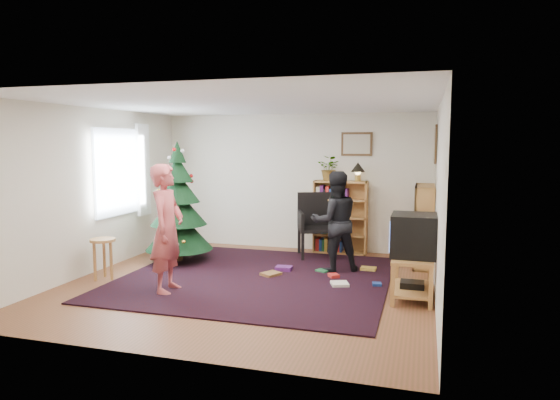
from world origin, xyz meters
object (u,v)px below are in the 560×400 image
(christmas_tree, at_px, (179,212))
(potted_plant, at_px, (330,168))
(bookshelf_back, at_px, (340,216))
(armchair, at_px, (318,222))
(tv_stand, at_px, (413,273))
(picture_right, at_px, (436,144))
(crt_tv, at_px, (414,235))
(stool, at_px, (103,248))
(picture_back, at_px, (357,144))
(bookshelf_right, at_px, (424,225))
(person_by_chair, at_px, (335,222))
(table_lamp, at_px, (358,169))
(person_standing, at_px, (167,229))

(christmas_tree, distance_m, potted_plant, 2.75)
(bookshelf_back, xyz_separation_m, armchair, (-0.33, -0.34, -0.06))
(bookshelf_back, xyz_separation_m, tv_stand, (1.32, -2.35, -0.34))
(picture_right, relative_size, tv_stand, 0.66)
(crt_tv, height_order, stool, crt_tv)
(picture_right, relative_size, bookshelf_back, 0.46)
(christmas_tree, bearing_deg, armchair, 26.75)
(picture_back, bearing_deg, picture_right, -28.69)
(picture_right, bearing_deg, picture_back, 151.31)
(picture_right, height_order, tv_stand, picture_right)
(bookshelf_back, distance_m, bookshelf_right, 1.54)
(picture_right, xyz_separation_m, christmas_tree, (-4.03, -0.83, -1.11))
(person_by_chair, height_order, table_lamp, table_lamp)
(crt_tv, height_order, armchair, armchair)
(tv_stand, relative_size, potted_plant, 2.04)
(crt_tv, xyz_separation_m, stool, (-4.33, -0.35, -0.35))
(armchair, xyz_separation_m, potted_plant, (0.13, 0.34, 0.92))
(potted_plant, bearing_deg, bookshelf_right, -18.08)
(tv_stand, xyz_separation_m, table_lamp, (-1.02, 2.35, 1.20))
(christmas_tree, bearing_deg, bookshelf_back, 29.97)
(christmas_tree, xyz_separation_m, bookshelf_back, (2.46, 1.42, -0.17))
(tv_stand, bearing_deg, bookshelf_back, 119.37)
(crt_tv, distance_m, table_lamp, 2.66)
(person_by_chair, xyz_separation_m, table_lamp, (0.17, 1.29, 0.75))
(potted_plant, relative_size, table_lamp, 1.33)
(table_lamp, bearing_deg, crt_tv, -66.54)
(armchair, bearing_deg, picture_right, -27.82)
(bookshelf_back, distance_m, table_lamp, 0.91)
(armchair, bearing_deg, christmas_tree, -173.74)
(crt_tv, height_order, person_by_chair, person_by_chair)
(picture_back, bearing_deg, armchair, -140.52)
(table_lamp, bearing_deg, bookshelf_back, 180.00)
(picture_right, bearing_deg, crt_tv, -98.33)
(potted_plant, bearing_deg, person_standing, -118.19)
(bookshelf_right, height_order, person_by_chair, person_by_chair)
(bookshelf_right, xyz_separation_m, potted_plant, (-1.64, 0.54, 0.86))
(crt_tv, bearing_deg, stool, -175.43)
(person_standing, xyz_separation_m, potted_plant, (1.60, 2.98, 0.67))
(bookshelf_right, distance_m, potted_plant, 1.93)
(tv_stand, height_order, armchair, armchair)
(picture_right, height_order, potted_plant, picture_right)
(crt_tv, xyz_separation_m, potted_plant, (-1.52, 2.35, 0.71))
(picture_back, bearing_deg, crt_tv, -66.77)
(bookshelf_back, distance_m, person_standing, 3.49)
(tv_stand, distance_m, armchair, 2.61)
(picture_back, distance_m, person_standing, 3.89)
(picture_right, distance_m, table_lamp, 1.47)
(person_standing, relative_size, potted_plant, 3.85)
(armchair, bearing_deg, bookshelf_back, 25.83)
(stool, height_order, table_lamp, table_lamp)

